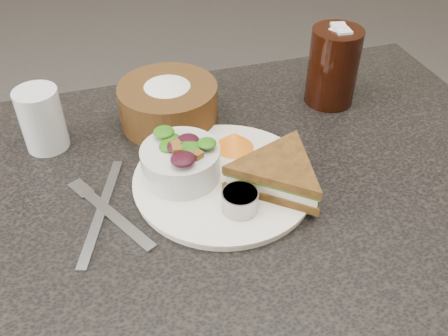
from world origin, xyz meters
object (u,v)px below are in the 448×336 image
Objects in this scene: salad_bowl at (180,158)px; cola_glass at (333,64)px; dressing_ramekin at (240,201)px; sandwich at (279,174)px; dining_table at (226,331)px; dinner_plate at (224,180)px; bread_basket at (168,98)px; water_glass at (42,119)px.

cola_glass is (0.31, 0.14, 0.03)m from salad_bowl.
dressing_ramekin is (0.06, -0.09, -0.02)m from salad_bowl.
sandwich reaches higher than dressing_ramekin.
dining_table is 3.76× the size of dinner_plate.
dressing_ramekin is 0.26m from bread_basket.
sandwich reaches higher than dining_table.
dressing_ramekin is at bearing -44.30° from water_glass.
water_glass is at bearing 142.64° from dining_table.
sandwich is 0.98× the size of bread_basket.
sandwich is 0.08m from dressing_ramekin.
dressing_ramekin is (0.00, -0.07, 0.02)m from dinner_plate.
cola_glass is at bearing -3.59° from bread_basket.
sandwich is at bearing -18.26° from dining_table.
sandwich is at bearing -63.02° from bread_basket.
dining_table is at bearing -37.36° from water_glass.
water_glass is (-0.32, 0.21, 0.02)m from sandwich.
salad_bowl is at bearing 123.08° from dressing_ramekin.
sandwich is 0.14m from salad_bowl.
water_glass is at bearing -174.16° from sandwich.
water_glass is (-0.19, 0.15, 0.01)m from salad_bowl.
bread_basket is 1.12× the size of cola_glass.
sandwich is 0.25m from bread_basket.
bread_basket is at bearing 176.41° from cola_glass.
bread_basket reaches higher than dressing_ramekin.
cola_glass is at bearing 33.40° from dinner_plate.
dressing_ramekin is 0.50× the size of water_glass.
dinner_plate is 1.59× the size of bread_basket.
dressing_ramekin is at bearing -116.21° from sandwich.
dinner_plate is 2.59× the size of water_glass.
dining_table is 6.07× the size of sandwich.
water_glass is at bearing 141.48° from salad_bowl.
cola_glass is 1.46× the size of water_glass.
sandwich is 0.38m from water_glass.
dinner_plate is at bearing 91.33° from dressing_ramekin.
bread_basket is (-0.04, 0.25, 0.02)m from dressing_ramekin.
cola_glass is (0.18, 0.20, 0.04)m from sandwich.
sandwich is at bearing -25.56° from salad_bowl.
salad_bowl is 1.13× the size of water_glass.
water_glass reaches higher than salad_bowl.
bread_basket reaches higher than dining_table.
dinner_plate is at bearing -35.02° from water_glass.
bread_basket reaches higher than dinner_plate.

